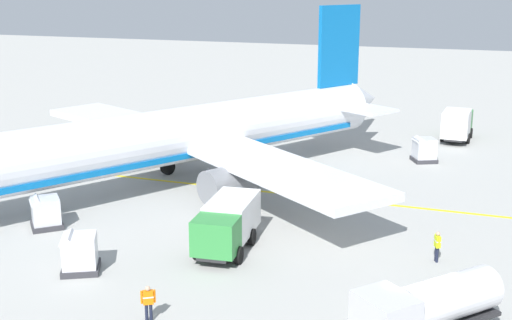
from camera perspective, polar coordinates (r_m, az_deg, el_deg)
The scene contains 10 objects.
airliner_foreground at distance 46.81m, azimuth -6.80°, elevation 1.89°, with size 37.46×31.79×11.90m.
service_truck_fuel at distance 35.88m, azimuth -2.42°, elevation -5.31°, with size 5.96×2.79×2.54m.
service_truck_baggage at distance 62.57m, azimuth 16.54°, elevation 2.97°, with size 5.41×2.62×2.83m.
service_truck_catering at distance 28.16m, azimuth 14.21°, elevation -11.85°, with size 6.19×5.67×2.40m.
cargo_container_near at distance 54.73m, azimuth 13.94°, elevation 0.83°, with size 2.32×2.32×2.00m.
cargo_container_mid at distance 34.49m, azimuth -14.62°, elevation -7.59°, with size 2.42×2.42×2.00m.
cargo_container_far at distance 40.89m, azimuth -17.27°, elevation -4.25°, with size 2.42×2.42×1.92m.
crew_marshaller at distance 35.67m, azimuth 14.99°, elevation -6.84°, with size 0.59×0.39×1.61m.
crew_loader_left at distance 29.15m, azimuth -9.04°, elevation -11.59°, with size 0.43×0.55×1.61m.
apron_guide_line at distance 46.36m, azimuth -1.13°, elevation -2.47°, with size 0.30×60.00×0.01m, color yellow.
Camera 1 is at (-25.52, -2.12, 13.87)m, focal length 47.62 mm.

